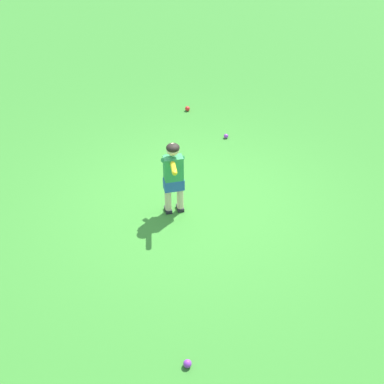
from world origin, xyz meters
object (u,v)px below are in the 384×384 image
(child_batter, at_px, (173,172))
(play_ball_center_lawn, at_px, (226,136))
(play_ball_by_bucket, at_px, (187,109))
(play_ball_behind_batter, at_px, (187,364))

(child_batter, distance_m, play_ball_center_lawn, 2.35)
(child_batter, xyz_separation_m, play_ball_by_bucket, (-2.70, -1.71, -0.60))
(child_batter, height_order, play_ball_by_bucket, child_batter)
(child_batter, height_order, play_ball_center_lawn, child_batter)
(play_ball_center_lawn, bearing_deg, play_ball_behind_batter, 27.16)
(play_ball_behind_batter, bearing_deg, play_ball_center_lawn, -152.84)
(play_ball_behind_batter, bearing_deg, child_batter, -140.14)
(child_batter, relative_size, play_ball_behind_batter, 12.93)
(play_ball_center_lawn, relative_size, play_ball_behind_batter, 0.95)
(play_ball_by_bucket, distance_m, play_ball_behind_batter, 5.66)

